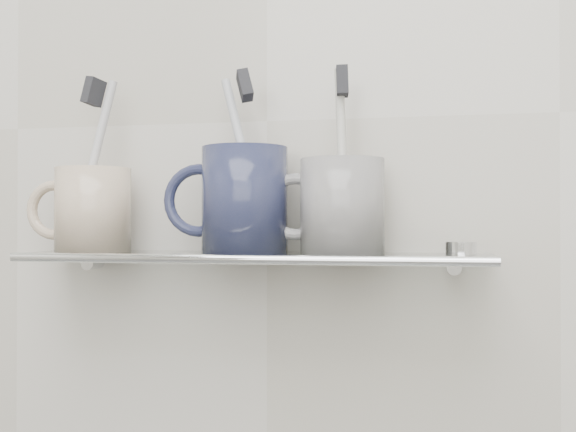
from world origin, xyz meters
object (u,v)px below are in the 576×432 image
(shelf_glass, at_px, (253,257))
(mug_center, at_px, (245,200))
(mug_left, at_px, (93,210))
(mug_right, at_px, (342,206))

(shelf_glass, distance_m, mug_center, 0.06)
(shelf_glass, relative_size, mug_center, 4.38)
(mug_center, bearing_deg, shelf_glass, -34.22)
(mug_left, height_order, mug_right, mug_right)
(mug_center, xyz_separation_m, mug_right, (0.11, 0.00, -0.01))
(mug_left, xyz_separation_m, mug_center, (0.18, 0.00, 0.01))
(shelf_glass, bearing_deg, mug_right, 3.00)
(mug_center, bearing_deg, mug_left, 170.90)
(shelf_glass, bearing_deg, mug_left, 178.48)
(shelf_glass, height_order, mug_center, mug_center)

